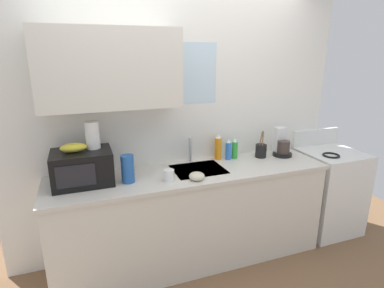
# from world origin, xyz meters

# --- Properties ---
(kitchen_wall_assembly) EXTENTS (3.26, 0.42, 2.50)m
(kitchen_wall_assembly) POSITION_xyz_m (-0.13, 0.31, 1.37)
(kitchen_wall_assembly) COLOR white
(kitchen_wall_assembly) RESTS_ON ground
(counter_unit) EXTENTS (2.49, 0.63, 0.90)m
(counter_unit) POSITION_xyz_m (0.00, 0.00, 0.46)
(counter_unit) COLOR silver
(counter_unit) RESTS_ON ground
(sink_faucet) EXTENTS (0.03, 0.03, 0.24)m
(sink_faucet) POSITION_xyz_m (0.07, 0.24, 1.02)
(sink_faucet) COLOR #B2B5BA
(sink_faucet) RESTS_ON counter_unit
(stove_range) EXTENTS (0.60, 0.60, 1.08)m
(stove_range) POSITION_xyz_m (1.59, 0.00, 0.46)
(stove_range) COLOR white
(stove_range) RESTS_ON ground
(microwave) EXTENTS (0.46, 0.35, 0.27)m
(microwave) POSITION_xyz_m (-0.91, 0.05, 1.04)
(microwave) COLOR black
(microwave) RESTS_ON counter_unit
(banana_bunch) EXTENTS (0.20, 0.11, 0.07)m
(banana_bunch) POSITION_xyz_m (-0.96, 0.05, 1.20)
(banana_bunch) COLOR gold
(banana_bunch) RESTS_ON microwave
(paper_towel_roll) EXTENTS (0.11, 0.11, 0.22)m
(paper_towel_roll) POSITION_xyz_m (-0.81, 0.10, 1.28)
(paper_towel_roll) COLOR white
(paper_towel_roll) RESTS_ON microwave
(coffee_maker) EXTENTS (0.19, 0.21, 0.28)m
(coffee_maker) POSITION_xyz_m (1.01, 0.11, 1.00)
(coffee_maker) COLOR black
(coffee_maker) RESTS_ON counter_unit
(dish_soap_bottle_orange) EXTENTS (0.07, 0.07, 0.25)m
(dish_soap_bottle_orange) POSITION_xyz_m (0.35, 0.21, 1.02)
(dish_soap_bottle_orange) COLOR orange
(dish_soap_bottle_orange) RESTS_ON counter_unit
(dish_soap_bottle_blue) EXTENTS (0.06, 0.06, 0.21)m
(dish_soap_bottle_blue) POSITION_xyz_m (0.44, 0.17, 1.00)
(dish_soap_bottle_blue) COLOR blue
(dish_soap_bottle_blue) RESTS_ON counter_unit
(dish_soap_bottle_green) EXTENTS (0.06, 0.06, 0.20)m
(dish_soap_bottle_green) POSITION_xyz_m (0.52, 0.18, 1.00)
(dish_soap_bottle_green) COLOR green
(dish_soap_bottle_green) RESTS_ON counter_unit
(cereal_canister) EXTENTS (0.10, 0.10, 0.23)m
(cereal_canister) POSITION_xyz_m (-0.57, -0.05, 1.01)
(cereal_canister) COLOR #2659A5
(cereal_canister) RESTS_ON counter_unit
(mug_white) EXTENTS (0.08, 0.08, 0.09)m
(mug_white) POSITION_xyz_m (-0.25, -0.14, 0.95)
(mug_white) COLOR white
(mug_white) RESTS_ON counter_unit
(utensil_crock) EXTENTS (0.11, 0.11, 0.28)m
(utensil_crock) POSITION_xyz_m (0.78, 0.12, 0.97)
(utensil_crock) COLOR black
(utensil_crock) RESTS_ON counter_unit
(small_bowl) EXTENTS (0.13, 0.13, 0.06)m
(small_bowl) POSITION_xyz_m (-0.03, -0.20, 0.93)
(small_bowl) COLOR beige
(small_bowl) RESTS_ON counter_unit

